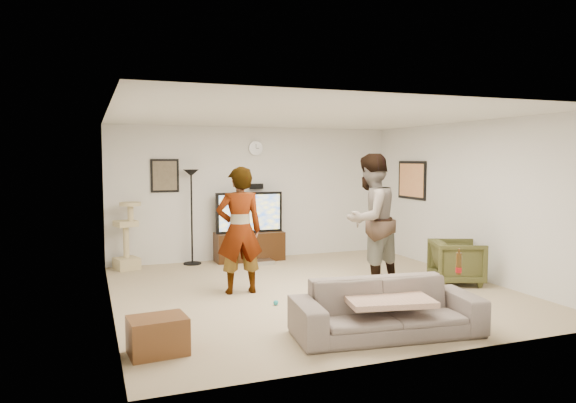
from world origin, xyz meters
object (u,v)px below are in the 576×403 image
object	(u,v)px
tv_stand	(249,246)
person_left	(239,230)
tv	(249,212)
cat_tree	(126,236)
armchair	(457,262)
person_right	(370,220)
side_table	(158,335)
floor_lamp	(192,217)
sofa	(387,308)
beer_bottle	(459,264)

from	to	relation	value
tv_stand	person_left	bearing A→B (deg)	-109.76
tv	cat_tree	size ratio (longest dim) A/B	1.08
tv_stand	armchair	world-z (taller)	armchair
cat_tree	person_right	size ratio (longest dim) A/B	0.59
cat_tree	side_table	size ratio (longest dim) A/B	2.12
floor_lamp	sofa	world-z (taller)	floor_lamp
sofa	armchair	bearing A→B (deg)	43.76
sofa	side_table	world-z (taller)	sofa
tv_stand	cat_tree	bearing A→B (deg)	-179.75
tv_stand	side_table	bearing A→B (deg)	-117.21
cat_tree	side_table	xyz separation A→B (m)	(0.01, -4.27, -0.40)
armchair	sofa	bearing A→B (deg)	148.51
tv_stand	floor_lamp	xyz separation A→B (m)	(-1.06, 0.04, 0.58)
tv_stand	sofa	size ratio (longest dim) A/B	0.63
floor_lamp	armchair	size ratio (longest dim) A/B	2.33
person_right	tv_stand	bearing A→B (deg)	-88.82
floor_lamp	person_right	size ratio (longest dim) A/B	0.86
cat_tree	person_left	xyz separation A→B (m)	(1.40, -2.25, 0.31)
person_right	armchair	distance (m)	1.50
cat_tree	sofa	distance (m)	5.17
person_left	side_table	bearing A→B (deg)	59.14
armchair	person_left	bearing A→B (deg)	100.70
person_left	sofa	size ratio (longest dim) A/B	0.89
sofa	side_table	xyz separation A→B (m)	(-2.39, 0.30, -0.11)
person_right	sofa	xyz separation A→B (m)	(-0.96, -2.08, -0.69)
tv_stand	person_left	xyz separation A→B (m)	(-0.81, -2.26, 0.63)
person_right	side_table	bearing A→B (deg)	4.62
floor_lamp	cat_tree	bearing A→B (deg)	-177.40
beer_bottle	side_table	world-z (taller)	beer_bottle
cat_tree	armchair	bearing A→B (deg)	-31.68
person_right	beer_bottle	distance (m)	2.10
floor_lamp	sofa	distance (m)	4.83
person_left	person_right	distance (m)	1.97
cat_tree	armchair	size ratio (longest dim) A/B	1.60
floor_lamp	side_table	bearing A→B (deg)	-104.74
tv	side_table	xyz separation A→B (m)	(-2.20, -4.28, -0.72)
tv_stand	cat_tree	xyz separation A→B (m)	(-2.21, -0.01, 0.32)
person_left	beer_bottle	size ratio (longest dim) A/B	7.18
person_left	person_right	bearing A→B (deg)	176.70
person_right	side_table	size ratio (longest dim) A/B	3.60
person_right	sofa	size ratio (longest dim) A/B	0.98
floor_lamp	armchair	xyz separation A→B (m)	(3.51, -2.92, -0.52)
cat_tree	floor_lamp	bearing A→B (deg)	2.60
tv	sofa	distance (m)	4.63
beer_bottle	tv	bearing A→B (deg)	103.65
cat_tree	beer_bottle	xyz separation A→B (m)	(3.32, -4.58, 0.13)
sofa	side_table	distance (m)	2.41
side_table	beer_bottle	bearing A→B (deg)	-5.24
tv	floor_lamp	world-z (taller)	floor_lamp
tv	sofa	bearing A→B (deg)	-87.72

